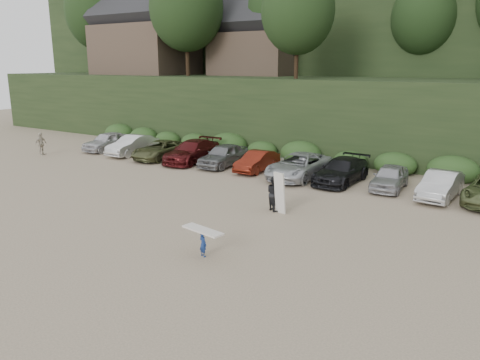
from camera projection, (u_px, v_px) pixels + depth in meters
The scene contains 6 objects.
ground at pixel (213, 221), 21.90m from camera, with size 120.00×120.00×0.00m, color tan.
hillside_backdrop at pixel (412, 23), 48.61m from camera, with size 90.00×41.50×28.00m.
parked_cars at pixel (295, 165), 30.28m from camera, with size 36.70×6.13×1.61m.
distant_walker at pixel (41, 144), 37.51m from camera, with size 1.06×0.44×1.80m, color #B9B09C.
child_surfer at pixel (203, 238), 17.76m from camera, with size 1.89×0.83×1.10m.
adult_surfer at pixel (275, 193), 23.27m from camera, with size 1.33×1.02×2.08m.
Camera 1 is at (12.29, -16.79, 7.21)m, focal length 35.00 mm.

